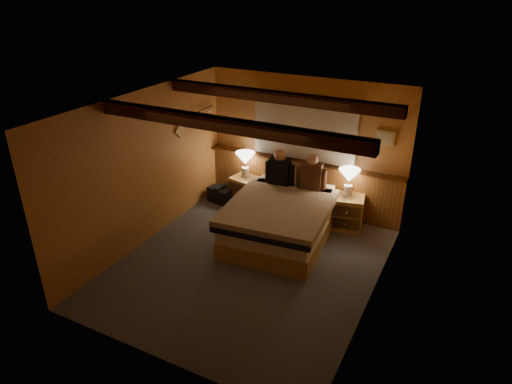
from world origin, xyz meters
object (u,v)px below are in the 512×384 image
Objects in this scene: nightstand_right at (347,212)px; duffel_bag at (221,195)px; person_left at (280,170)px; nightstand_left at (245,190)px; lamp_left at (245,160)px; lamp_right at (349,177)px; person_right at (311,174)px; bed at (280,220)px.

duffel_bag is (-2.39, -0.16, -0.13)m from nightstand_right.
nightstand_left is at bearing 156.45° from person_left.
lamp_left is 0.84m from duffel_bag.
lamp_left is 1.95m from lamp_right.
person_right reaches higher than nightstand_right.
lamp_left is 0.74× the size of person_left.
lamp_right is 0.89× the size of duffel_bag.
lamp_left is 0.76× the size of person_right.
person_right reaches higher than lamp_right.
duffel_bag is at bearing -174.79° from lamp_right.
person_left is (-0.32, 0.65, 0.57)m from bed.
nightstand_right is 1.27× the size of lamp_left.
duffel_bag is (-1.55, 0.73, -0.20)m from bed.
duffel_bag is (-2.35, -0.21, -0.74)m from lamp_right.
bed is at bearing -12.69° from duffel_bag.
person_right is at bearing -177.16° from nightstand_right.
lamp_left reaches higher than bed.
nightstand_right is at bearing 5.75° from person_left.
lamp_right is at bearing 13.04° from nightstand_left.
nightstand_left is 1.97m from nightstand_right.
nightstand_left is at bearing 167.40° from nightstand_right.
person_right is 1.93m from duffel_bag.
person_left reaches higher than duffel_bag.
duffel_bag is (-0.41, -0.23, -0.70)m from lamp_left.
lamp_left is (-1.14, 0.96, 0.50)m from bed.
bed is 0.95m from person_right.
nightstand_right is (0.84, 0.89, -0.07)m from bed.
person_right reaches higher than bed.
lamp_right is at bearing 44.31° from bed.
nightstand_left reaches higher than duffel_bag.
lamp_right is (1.94, -0.01, 0.05)m from lamp_left.
lamp_left is at bearing 166.08° from nightstand_right.
person_right is (0.22, 0.73, 0.57)m from bed.
person_right is (1.35, -0.18, 0.66)m from nightstand_left.
lamp_left reaches higher than duffel_bag.
person_left is 1.02× the size of person_right.
nightstand_left is at bearing -72.43° from lamp_left.
person_left reaches higher than bed.
person_left is (0.83, -0.30, 0.08)m from lamp_left.
person_left reaches higher than lamp_right.
person_left is at bearing 8.93° from duffel_bag.
bed is 1.35m from lamp_right.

